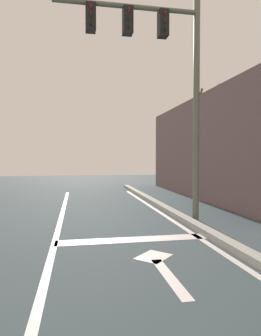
# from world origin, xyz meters

# --- Properties ---
(lane_line_center) EXTENTS (0.12, 20.00, 0.01)m
(lane_line_center) POSITION_xyz_m (0.18, 6.00, 0.00)
(lane_line_center) COLOR silver
(lane_line_center) RESTS_ON ground
(lane_line_curbside) EXTENTS (0.12, 20.00, 0.01)m
(lane_line_curbside) POSITION_xyz_m (3.03, 6.00, 0.00)
(lane_line_curbside) COLOR silver
(lane_line_curbside) RESTS_ON ground
(stop_bar) EXTENTS (3.00, 0.40, 0.01)m
(stop_bar) POSITION_xyz_m (1.68, 7.61, 0.00)
(stop_bar) COLOR silver
(stop_bar) RESTS_ON ground
(lane_arrow_stem) EXTENTS (0.16, 1.40, 0.01)m
(lane_arrow_stem) POSITION_xyz_m (1.83, 5.70, 0.00)
(lane_arrow_stem) COLOR silver
(lane_arrow_stem) RESTS_ON ground
(lane_arrow_head) EXTENTS (0.71, 0.71, 0.01)m
(lane_arrow_head) POSITION_xyz_m (1.83, 6.55, 0.00)
(lane_arrow_head) COLOR silver
(lane_arrow_head) RESTS_ON ground
(curb_strip) EXTENTS (0.24, 24.00, 0.14)m
(curb_strip) POSITION_xyz_m (3.28, 6.00, 0.07)
(curb_strip) COLOR #9FA49D
(curb_strip) RESTS_ON ground
(traffic_signal_mast) EXTENTS (3.65, 0.34, 5.77)m
(traffic_signal_mast) POSITION_xyz_m (2.65, 9.11, 4.08)
(traffic_signal_mast) COLOR #5D6554
(traffic_signal_mast) RESTS_ON ground
(roadside_tree) EXTENTS (1.04, 1.05, 4.49)m
(roadside_tree) POSITION_xyz_m (5.56, 12.73, 2.02)
(roadside_tree) COLOR brown
(roadside_tree) RESTS_ON ground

